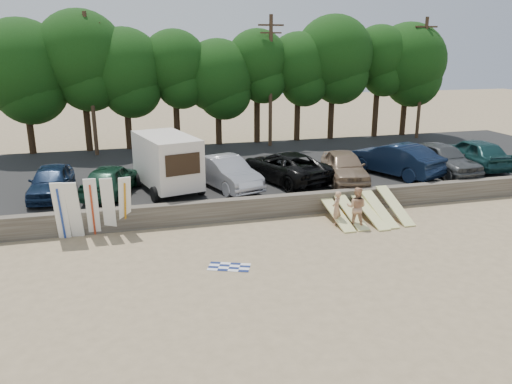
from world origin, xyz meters
The scene contains 29 objects.
ground centered at (0.00, 0.00, 0.00)m, with size 120.00×120.00×0.00m, color tan.
seawall centered at (0.00, 3.00, 0.50)m, with size 44.00×0.50×1.00m, color #6B6356.
parking_lot centered at (0.00, 10.50, 0.35)m, with size 44.00×14.50×0.70m, color #282828.
treeline centered at (-1.03, 17.60, 6.50)m, with size 33.88×6.22×9.30m.
utility_poles centered at (2.00, 16.00, 5.43)m, with size 25.80×0.26×9.00m.
box_trailer centered at (-6.27, 6.14, 2.27)m, with size 3.31×4.79×2.80m.
car_0 centered at (-11.72, 6.58, 1.46)m, with size 1.80×4.46×1.52m, color #12223F.
car_1 centered at (-8.98, 6.17, 1.47)m, with size 1.82×4.53×1.54m, color #143826.
car_2 centered at (-3.36, 5.94, 1.50)m, with size 1.70×4.87×1.61m, color #A4A3A9.
car_3 centered at (-0.05, 6.50, 1.49)m, with size 2.63×5.70×1.58m, color black.
car_4 centered at (2.95, 5.49, 1.51)m, with size 1.92×4.78×1.63m, color #8F745B.
car_5 centered at (6.25, 6.10, 1.60)m, with size 1.90×5.45×1.80m, color #0D1A32.
car_6 centered at (9.01, 5.68, 1.57)m, with size 2.06×5.11×1.74m, color #45484A.
car_7 centered at (11.67, 6.41, 1.58)m, with size 2.09×5.18×1.77m, color #163C3D.
surfboard_upright_0 centered at (-10.91, 2.38, 1.27)m, with size 0.50×0.06×2.60m, color white.
surfboard_upright_1 centered at (-10.41, 2.37, 1.26)m, with size 0.50×0.06×2.60m, color white.
surfboard_upright_2 centered at (-9.71, 2.55, 1.28)m, with size 0.50×0.06×2.60m, color white.
surfboard_upright_3 centered at (-9.06, 2.55, 1.27)m, with size 0.50×0.06×2.60m, color white.
surfboard_upright_4 centered at (-8.40, 2.63, 1.26)m, with size 0.50×0.06×2.60m, color white.
surfboard_low_0 centered at (0.80, 1.50, 0.40)m, with size 0.56×3.00×0.07m, color #E9E793.
surfboard_low_1 centered at (1.46, 1.51, 0.46)m, with size 0.56×3.00×0.07m, color #E9E793.
surfboard_low_2 centered at (2.35, 1.32, 0.40)m, with size 0.56×3.00×0.07m, color #E9E793.
surfboard_low_3 centered at (2.84, 1.39, 0.50)m, with size 0.56×3.00×0.07m, color #E9E793.
surfboard_low_4 centered at (3.67, 1.44, 0.57)m, with size 0.56×3.00×0.07m, color #E9E793.
beachgoer_a centered at (0.64, 1.20, 0.77)m, with size 0.56×0.37×1.55m, color tan.
beachgoer_b centered at (1.36, 0.71, 0.91)m, with size 0.88×0.69×1.81m, color tan.
cooler centered at (2.06, 2.40, 0.16)m, with size 0.38×0.30×0.32m, color #268C47.
gear_bag centered at (1.51, 2.40, 0.11)m, with size 0.30×0.25×0.22m, color orange.
beach_towel centered at (-4.91, -1.92, 0.01)m, with size 1.50×1.50×0.00m, color white.
Camera 1 is at (-8.28, -18.10, 7.71)m, focal length 35.00 mm.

